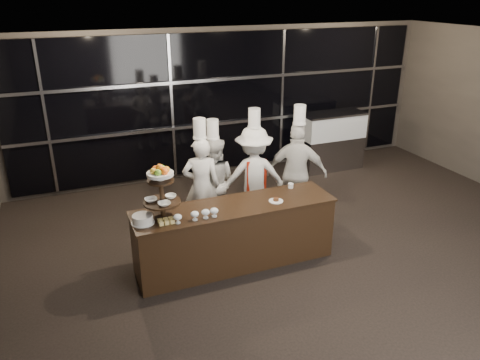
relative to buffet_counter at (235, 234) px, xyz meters
name	(u,v)px	position (x,y,z in m)	size (l,w,h in m)	color
room	(381,195)	(1.22, -1.49, 1.03)	(10.00, 10.00, 10.00)	black
window_wall	(229,103)	(1.22, 3.44, 1.04)	(8.60, 0.10, 2.80)	black
buffet_counter	(235,234)	(0.00, 0.00, 0.00)	(2.84, 0.74, 0.92)	black
display_stand	(161,188)	(-1.00, 0.00, 0.87)	(0.48, 0.48, 0.74)	black
compotes	(198,214)	(-0.59, -0.22, 0.54)	(0.60, 0.11, 0.12)	silver
layer_cake	(143,219)	(-1.27, -0.05, 0.51)	(0.30, 0.30, 0.11)	white
pastry_squares	(166,221)	(-1.00, -0.16, 0.48)	(0.19, 0.13, 0.05)	#ECCF73
small_plate	(276,200)	(0.58, -0.10, 0.47)	(0.20, 0.20, 0.05)	white
chef_cup	(291,186)	(1.00, 0.25, 0.49)	(0.08, 0.08, 0.07)	white
display_case	(332,138)	(3.34, 2.81, 0.22)	(1.37, 0.60, 1.24)	#A5A5AA
chef_a	(201,185)	(-0.15, 1.06, 0.36)	(0.66, 0.52, 1.90)	white
chef_b	(214,181)	(0.14, 1.30, 0.30)	(0.91, 0.84, 1.79)	silver
chef_c	(254,175)	(0.76, 1.10, 0.37)	(1.19, 0.86, 1.96)	white
chef_d	(297,172)	(1.46, 0.90, 0.40)	(1.07, 0.86, 1.99)	white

